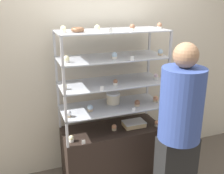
% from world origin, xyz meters
% --- Properties ---
extents(ground_plane, '(20.00, 20.00, 0.00)m').
position_xyz_m(ground_plane, '(0.00, 0.00, 0.00)').
color(ground_plane, brown).
extents(back_wall, '(8.00, 0.05, 2.60)m').
position_xyz_m(back_wall, '(0.00, 0.39, 1.30)').
color(back_wall, beige).
rests_on(back_wall, ground_plane).
extents(display_base, '(1.15, 0.49, 0.64)m').
position_xyz_m(display_base, '(0.00, 0.00, 0.32)').
color(display_base, black).
rests_on(display_base, ground_plane).
extents(display_riser_lower, '(1.15, 0.49, 0.28)m').
position_xyz_m(display_riser_lower, '(0.00, 0.00, 0.91)').
color(display_riser_lower, '#B7B7BC').
rests_on(display_riser_lower, display_base).
extents(display_riser_middle, '(1.15, 0.49, 0.28)m').
position_xyz_m(display_riser_middle, '(0.00, 0.00, 1.19)').
color(display_riser_middle, '#B7B7BC').
rests_on(display_riser_middle, display_riser_lower).
extents(display_riser_upper, '(1.15, 0.49, 0.28)m').
position_xyz_m(display_riser_upper, '(0.00, 0.00, 1.47)').
color(display_riser_upper, '#B7B7BC').
rests_on(display_riser_upper, display_riser_middle).
extents(display_riser_top, '(1.15, 0.49, 0.28)m').
position_xyz_m(display_riser_top, '(0.00, 0.00, 1.75)').
color(display_riser_top, '#B7B7BC').
rests_on(display_riser_top, display_riser_upper).
extents(layer_cake_centerpiece, '(0.16, 0.16, 0.13)m').
position_xyz_m(layer_cake_centerpiece, '(0.04, 0.07, 0.99)').
color(layer_cake_centerpiece, beige).
rests_on(layer_cake_centerpiece, display_riser_lower).
extents(sheet_cake_frosted, '(0.25, 0.17, 0.06)m').
position_xyz_m(sheet_cake_frosted, '(0.26, -0.04, 0.67)').
color(sheet_cake_frosted, '#DBBC84').
rests_on(sheet_cake_frosted, display_base).
extents(cupcake_0, '(0.06, 0.06, 0.07)m').
position_xyz_m(cupcake_0, '(-0.51, -0.14, 0.68)').
color(cupcake_0, white).
rests_on(cupcake_0, display_base).
extents(cupcake_1, '(0.06, 0.06, 0.07)m').
position_xyz_m(cupcake_1, '(0.01, -0.05, 0.68)').
color(cupcake_1, '#CCB28C').
rests_on(cupcake_1, display_base).
extents(cupcake_2, '(0.06, 0.06, 0.07)m').
position_xyz_m(cupcake_2, '(0.52, -0.13, 0.68)').
color(cupcake_2, beige).
rests_on(cupcake_2, display_base).
extents(price_tag_0, '(0.04, 0.00, 0.04)m').
position_xyz_m(price_tag_0, '(-0.40, -0.23, 0.66)').
color(price_tag_0, white).
rests_on(price_tag_0, display_base).
extents(cupcake_3, '(0.06, 0.06, 0.07)m').
position_xyz_m(cupcake_3, '(-0.52, -0.12, 0.96)').
color(cupcake_3, '#CCB28C').
rests_on(cupcake_3, display_riser_lower).
extents(cupcake_4, '(0.06, 0.06, 0.07)m').
position_xyz_m(cupcake_4, '(-0.27, -0.05, 0.96)').
color(cupcake_4, '#CCB28C').
rests_on(cupcake_4, display_riser_lower).
extents(cupcake_5, '(0.06, 0.06, 0.07)m').
position_xyz_m(cupcake_5, '(0.27, -0.10, 0.96)').
color(cupcake_5, '#CCB28C').
rests_on(cupcake_5, display_riser_lower).
extents(cupcake_6, '(0.06, 0.06, 0.07)m').
position_xyz_m(cupcake_6, '(0.53, -0.05, 0.96)').
color(cupcake_6, '#CCB28C').
rests_on(cupcake_6, display_riser_lower).
extents(price_tag_1, '(0.04, 0.00, 0.04)m').
position_xyz_m(price_tag_1, '(0.17, -0.23, 0.95)').
color(price_tag_1, white).
rests_on(price_tag_1, display_riser_lower).
extents(cupcake_7, '(0.05, 0.05, 0.06)m').
position_xyz_m(cupcake_7, '(-0.53, -0.07, 1.24)').
color(cupcake_7, beige).
rests_on(cupcake_7, display_riser_middle).
extents(cupcake_8, '(0.05, 0.05, 0.06)m').
position_xyz_m(cupcake_8, '(0.00, -0.11, 1.24)').
color(cupcake_8, white).
rests_on(cupcake_8, display_riser_middle).
extents(cupcake_9, '(0.05, 0.05, 0.06)m').
position_xyz_m(cupcake_9, '(0.51, -0.06, 1.24)').
color(cupcake_9, white).
rests_on(cupcake_9, display_riser_middle).
extents(price_tag_2, '(0.04, 0.00, 0.04)m').
position_xyz_m(price_tag_2, '(-0.19, -0.23, 1.23)').
color(price_tag_2, white).
rests_on(price_tag_2, display_riser_middle).
extents(cupcake_10, '(0.06, 0.06, 0.07)m').
position_xyz_m(cupcake_10, '(-0.50, -0.09, 1.52)').
color(cupcake_10, beige).
rests_on(cupcake_10, display_riser_upper).
extents(cupcake_11, '(0.06, 0.06, 0.07)m').
position_xyz_m(cupcake_11, '(-0.01, -0.09, 1.52)').
color(cupcake_11, white).
rests_on(cupcake_11, display_riser_upper).
extents(cupcake_12, '(0.06, 0.06, 0.07)m').
position_xyz_m(cupcake_12, '(0.52, -0.10, 1.52)').
color(cupcake_12, '#CCB28C').
rests_on(cupcake_12, display_riser_upper).
extents(price_tag_3, '(0.04, 0.00, 0.04)m').
position_xyz_m(price_tag_3, '(0.13, -0.23, 1.51)').
color(price_tag_3, white).
rests_on(price_tag_3, display_riser_upper).
extents(cupcake_13, '(0.05, 0.05, 0.07)m').
position_xyz_m(cupcake_13, '(-0.51, -0.06, 1.80)').
color(cupcake_13, beige).
rests_on(cupcake_13, display_riser_top).
extents(cupcake_14, '(0.05, 0.05, 0.07)m').
position_xyz_m(cupcake_14, '(-0.18, -0.09, 1.80)').
color(cupcake_14, white).
rests_on(cupcake_14, display_riser_top).
extents(cupcake_15, '(0.05, 0.05, 0.07)m').
position_xyz_m(cupcake_15, '(0.17, -0.13, 1.80)').
color(cupcake_15, beige).
rests_on(cupcake_15, display_riser_top).
extents(cupcake_16, '(0.05, 0.05, 0.07)m').
position_xyz_m(cupcake_16, '(0.51, -0.08, 1.80)').
color(cupcake_16, beige).
rests_on(cupcake_16, display_riser_top).
extents(price_tag_4, '(0.04, 0.00, 0.04)m').
position_xyz_m(price_tag_4, '(-0.10, -0.23, 1.79)').
color(price_tag_4, white).
rests_on(price_tag_4, display_riser_top).
extents(donut_glazed, '(0.13, 0.13, 0.04)m').
position_xyz_m(donut_glazed, '(-0.37, -0.05, 1.79)').
color(donut_glazed, brown).
rests_on(donut_glazed, display_riser_top).
extents(customer_figure, '(0.40, 0.40, 1.72)m').
position_xyz_m(customer_figure, '(0.43, -0.69, 0.92)').
color(customer_figure, black).
rests_on(customer_figure, ground_plane).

